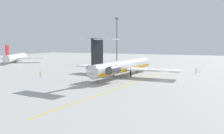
# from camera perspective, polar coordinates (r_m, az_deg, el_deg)

# --- Properties ---
(ground) EXTENTS (294.41, 294.41, 0.00)m
(ground) POSITION_cam_1_polar(r_m,az_deg,el_deg) (69.47, 12.06, -3.14)
(ground) COLOR #ADADA8
(main_jetliner) EXTENTS (40.30, 35.64, 11.74)m
(main_jetliner) POSITION_cam_1_polar(r_m,az_deg,el_deg) (75.42, 2.38, 0.14)
(main_jetliner) COLOR white
(main_jetliner) RESTS_ON ground
(airliner_mid_left) EXTENTS (29.51, 29.89, 9.49)m
(airliner_mid_left) POSITION_cam_1_polar(r_m,az_deg,el_deg) (139.93, -21.72, 2.18)
(airliner_mid_left) COLOR white
(airliner_mid_left) RESTS_ON ground
(ground_crew_near_nose) EXTENTS (0.27, 0.43, 1.70)m
(ground_crew_near_nose) POSITION_cam_1_polar(r_m,az_deg,el_deg) (100.44, -2.06, 0.34)
(ground_crew_near_nose) COLOR black
(ground_crew_near_nose) RESTS_ON ground
(ground_crew_near_tail) EXTENTS (0.44, 0.29, 1.79)m
(ground_crew_near_tail) POSITION_cam_1_polar(r_m,az_deg,el_deg) (88.70, 19.28, -0.67)
(ground_crew_near_tail) COLOR black
(ground_crew_near_tail) RESTS_ON ground
(ground_crew_portside) EXTENTS (0.41, 0.28, 1.76)m
(ground_crew_portside) POSITION_cam_1_polar(r_m,az_deg,el_deg) (77.27, -16.63, -1.52)
(ground_crew_portside) COLOR black
(ground_crew_portside) RESTS_ON ground
(safety_cone_nose) EXTENTS (0.40, 0.40, 0.55)m
(safety_cone_nose) POSITION_cam_1_polar(r_m,az_deg,el_deg) (91.74, 20.07, -1.03)
(safety_cone_nose) COLOR #EA590F
(safety_cone_nose) RESTS_ON ground
(taxiway_centreline) EXTENTS (91.99, 10.62, 0.01)m
(taxiway_centreline) POSITION_cam_1_polar(r_m,az_deg,el_deg) (74.50, 8.46, -2.47)
(taxiway_centreline) COLOR gold
(taxiway_centreline) RESTS_ON ground
(light_mast) EXTENTS (4.00, 0.70, 25.05)m
(light_mast) POSITION_cam_1_polar(r_m,az_deg,el_deg) (143.25, 1.12, 7.05)
(light_mast) COLOR slate
(light_mast) RESTS_ON ground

